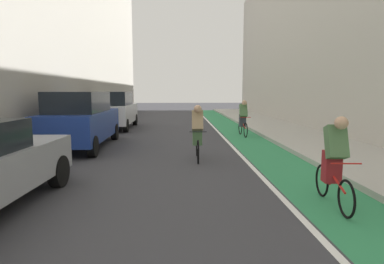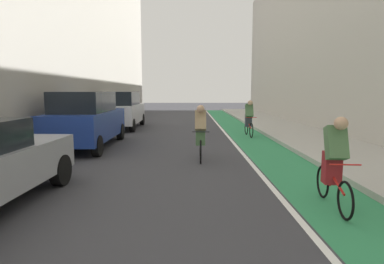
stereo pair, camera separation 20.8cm
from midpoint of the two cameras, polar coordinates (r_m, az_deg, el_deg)
name	(u,v)px [view 2 (the right image)]	position (r m, az deg, el deg)	size (l,w,h in m)	color
ground_plane	(171,148)	(11.38, -3.21, -2.82)	(91.55, 91.55, 0.00)	#38383D
bike_lane_paint	(252,139)	(13.61, 11.11, -1.28)	(1.60, 41.61, 0.00)	#2D8451
lane_divider_stripe	(230,139)	(13.46, 7.36, -1.29)	(0.12, 41.61, 0.00)	white
sidewalk_right	(308,138)	(14.26, 20.42, -0.94)	(3.11, 41.61, 0.14)	#A8A59E
building_facade_right	(357,14)	(17.45, 27.73, 18.21)	(2.40, 37.61, 11.09)	#B2ADA3
parked_suv_blue	(87,119)	(11.93, -17.89, 2.23)	(1.91, 4.68, 1.98)	navy
parked_suv_white	(122,110)	(17.69, -12.12, 3.94)	(1.91, 4.57, 1.98)	silver
cyclist_mid	(334,162)	(5.99, 25.06, -4.85)	(0.48, 1.66, 1.59)	black
cyclist_trailing	(200,132)	(9.25, 2.18, -0.08)	(0.48, 1.72, 1.61)	black
cyclist_far	(249,117)	(14.43, 10.57, 2.60)	(0.48, 1.71, 1.61)	black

